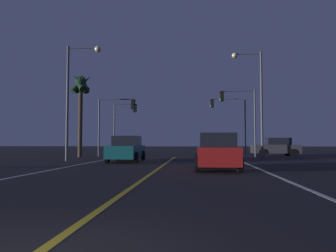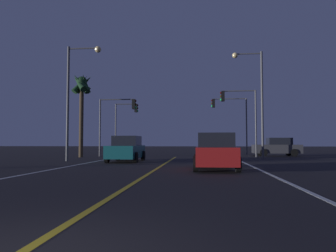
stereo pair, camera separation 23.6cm
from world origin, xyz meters
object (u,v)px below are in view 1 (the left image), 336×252
at_px(car_crossing_side, 276,147).
at_px(street_lamp_right_far, 255,91).
at_px(car_oncoming, 126,149).
at_px(palm_tree_left_mid, 81,90).
at_px(traffic_light_near_left, 117,113).
at_px(street_lamp_left_mid, 75,87).
at_px(car_lead_same_lane, 217,152).
at_px(traffic_light_near_right, 238,108).
at_px(street_lamp_right_near, 333,16).
at_px(traffic_light_far_right, 229,113).
at_px(traffic_light_far_left, 125,117).

bearing_deg(car_crossing_side, street_lamp_right_far, 62.88).
bearing_deg(street_lamp_right_far, car_crossing_side, -117.12).
xyz_separation_m(car_oncoming, palm_tree_left_mid, (-5.31, 5.77, 5.01)).
relative_size(car_crossing_side, car_oncoming, 1.00).
relative_size(car_crossing_side, street_lamp_right_far, 0.52).
xyz_separation_m(traffic_light_near_left, street_lamp_left_mid, (-1.04, -7.39, 1.12)).
xyz_separation_m(car_oncoming, street_lamp_left_mid, (-3.58, 0.10, 4.21)).
relative_size(car_lead_same_lane, street_lamp_left_mid, 0.55).
bearing_deg(street_lamp_left_mid, car_crossing_side, 32.20).
bearing_deg(traffic_light_near_left, traffic_light_near_right, 0.00).
xyz_separation_m(car_lead_same_lane, street_lamp_left_mid, (-9.15, 5.84, 4.21)).
relative_size(car_oncoming, palm_tree_left_mid, 0.59).
xyz_separation_m(traffic_light_near_right, street_lamp_right_near, (0.72, -17.81, 1.05)).
bearing_deg(street_lamp_right_near, car_lead_same_lane, -52.90).
xyz_separation_m(traffic_light_near_right, traffic_light_near_left, (-10.85, 0.00, -0.41)).
relative_size(car_lead_same_lane, street_lamp_right_far, 0.52).
distance_m(car_oncoming, street_lamp_right_far, 11.04).
relative_size(car_crossing_side, car_lead_same_lane, 1.00).
bearing_deg(car_oncoming, car_lead_same_lane, 44.15).
bearing_deg(car_crossing_side, car_lead_same_lane, 67.48).
bearing_deg(street_lamp_right_far, car_oncoming, 24.93).
relative_size(car_lead_same_lane, car_oncoming, 1.00).
height_order(car_lead_same_lane, traffic_light_far_right, traffic_light_far_right).
bearing_deg(traffic_light_far_right, car_crossing_side, 143.16).
bearing_deg(traffic_light_near_right, street_lamp_right_far, 104.67).
distance_m(traffic_light_far_right, street_lamp_left_mid, 17.36).
relative_size(traffic_light_near_left, palm_tree_left_mid, 0.71).
bearing_deg(palm_tree_left_mid, traffic_light_near_right, 7.21).
xyz_separation_m(car_oncoming, street_lamp_right_near, (9.03, -10.32, 4.54)).
bearing_deg(traffic_light_near_left, palm_tree_left_mid, -148.08).
bearing_deg(traffic_light_near_right, street_lamp_left_mid, 31.86).
xyz_separation_m(car_lead_same_lane, traffic_light_near_right, (2.74, 13.23, 3.49)).
bearing_deg(palm_tree_left_mid, traffic_light_far_left, 72.47).
height_order(car_crossing_side, traffic_light_far_right, traffic_light_far_right).
bearing_deg(traffic_light_far_left, car_lead_same_lane, -65.35).
relative_size(traffic_light_near_right, street_lamp_right_far, 0.70).
distance_m(car_lead_same_lane, street_lamp_left_mid, 11.64).
distance_m(car_crossing_side, car_oncoming, 15.65).
height_order(car_oncoming, street_lamp_right_far, street_lamp_right_far).
bearing_deg(traffic_light_far_left, traffic_light_near_left, -84.97).
distance_m(traffic_light_near_right, street_lamp_left_mid, 14.02).
distance_m(car_crossing_side, car_lead_same_lane, 16.99).
bearing_deg(car_lead_same_lane, car_crossing_side, -22.52).
height_order(car_crossing_side, street_lamp_left_mid, street_lamp_left_mid).
bearing_deg(traffic_light_near_left, car_lead_same_lane, -58.49).
relative_size(street_lamp_right_near, street_lamp_right_far, 1.01).
height_order(traffic_light_near_left, street_lamp_left_mid, street_lamp_left_mid).
bearing_deg(car_lead_same_lane, traffic_light_far_right, -7.48).
height_order(traffic_light_far_right, palm_tree_left_mid, palm_tree_left_mid).
relative_size(traffic_light_near_right, street_lamp_left_mid, 0.74).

